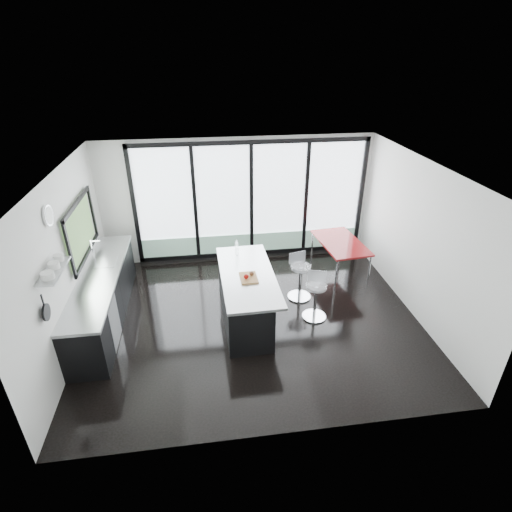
{
  "coord_description": "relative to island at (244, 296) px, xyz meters",
  "views": [
    {
      "loc": [
        -0.78,
        -5.92,
        4.51
      ],
      "look_at": [
        0.1,
        0.3,
        1.15
      ],
      "focal_mm": 28.0,
      "sensor_mm": 36.0,
      "label": 1
    }
  ],
  "objects": [
    {
      "name": "floor",
      "position": [
        0.16,
        -0.09,
        -0.46
      ],
      "size": [
        6.0,
        5.0,
        0.0
      ],
      "primitive_type": "cube",
      "color": "black",
      "rests_on": "ground"
    },
    {
      "name": "ceiling",
      "position": [
        0.16,
        -0.09,
        2.34
      ],
      "size": [
        6.0,
        5.0,
        0.0
      ],
      "primitive_type": "cube",
      "color": "white",
      "rests_on": "wall_back"
    },
    {
      "name": "wall_back",
      "position": [
        0.43,
        2.37,
        0.81
      ],
      "size": [
        6.0,
        0.09,
        2.8
      ],
      "color": "silver",
      "rests_on": "ground"
    },
    {
      "name": "wall_front",
      "position": [
        0.16,
        -2.59,
        0.94
      ],
      "size": [
        6.0,
        0.0,
        2.8
      ],
      "primitive_type": "cube",
      "color": "silver",
      "rests_on": "ground"
    },
    {
      "name": "wall_left",
      "position": [
        -2.82,
        0.18,
        1.1
      ],
      "size": [
        0.26,
        5.0,
        2.8
      ],
      "color": "silver",
      "rests_on": "ground"
    },
    {
      "name": "wall_right",
      "position": [
        3.16,
        -0.09,
        0.94
      ],
      "size": [
        0.0,
        5.0,
        2.8
      ],
      "primitive_type": "cube",
      "color": "silver",
      "rests_on": "ground"
    },
    {
      "name": "counter_cabinets",
      "position": [
        -2.52,
        0.31,
        0.0
      ],
      "size": [
        0.69,
        3.24,
        1.36
      ],
      "color": "black",
      "rests_on": "floor"
    },
    {
      "name": "island",
      "position": [
        0.0,
        0.0,
        0.0
      ],
      "size": [
        0.98,
        2.25,
        1.19
      ],
      "color": "black",
      "rests_on": "floor"
    },
    {
      "name": "bar_stool_near",
      "position": [
        1.29,
        -0.2,
        -0.11
      ],
      "size": [
        0.55,
        0.55,
        0.7
      ],
      "primitive_type": "cylinder",
      "rotation": [
        0.0,
        0.0,
        -0.29
      ],
      "color": "silver",
      "rests_on": "floor"
    },
    {
      "name": "bar_stool_far",
      "position": [
        1.17,
        0.48,
        -0.1
      ],
      "size": [
        0.56,
        0.56,
        0.73
      ],
      "primitive_type": "cylinder",
      "rotation": [
        0.0,
        0.0,
        0.27
      ],
      "color": "silver",
      "rests_on": "floor"
    },
    {
      "name": "red_table",
      "position": [
        2.23,
        1.29,
        -0.08
      ],
      "size": [
        0.97,
        1.52,
        0.78
      ],
      "primitive_type": "cube",
      "rotation": [
        0.0,
        0.0,
        0.1
      ],
      "color": "maroon",
      "rests_on": "floor"
    }
  ]
}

